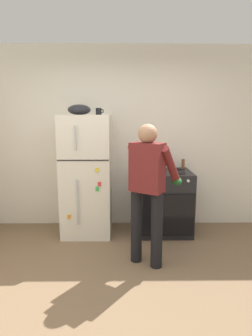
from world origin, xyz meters
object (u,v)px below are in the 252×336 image
object	(u,v)px
refrigerator	(87,175)
pepper_mill	(183,164)
person_cook	(148,183)
red_pot	(154,168)
coffee_mug	(99,111)
stove_range	(164,202)
mixing_bowl	(79,110)

from	to	relation	value
refrigerator	pepper_mill	distance (m)	1.43
person_cook	refrigerator	bearing A→B (deg)	131.67
red_pot	coffee_mug	bearing A→B (deg)	172.62
stove_range	mixing_bowl	distance (m)	1.78
refrigerator	stove_range	bearing A→B (deg)	-0.52
red_pot	pepper_mill	size ratio (longest dim) A/B	2.52
red_pot	pepper_mill	xyz separation A→B (m)	(0.46, 0.25, 0.01)
refrigerator	mixing_bowl	distance (m)	0.92
stove_range	red_pot	world-z (taller)	red_pot
refrigerator	person_cook	bearing A→B (deg)	-48.33
person_cook	mixing_bowl	bearing A→B (deg)	134.39
stove_range	refrigerator	bearing A→B (deg)	179.48
refrigerator	person_cook	distance (m)	1.21
person_cook	coffee_mug	world-z (taller)	coffee_mug
refrigerator	red_pot	bearing A→B (deg)	-2.98
refrigerator	stove_range	xyz separation A→B (m)	(1.11, -0.01, -0.40)
refrigerator	pepper_mill	size ratio (longest dim) A/B	12.03
person_cook	red_pot	size ratio (longest dim) A/B	4.50
stove_range	red_pot	xyz separation A→B (m)	(-0.16, -0.04, 0.52)
refrigerator	coffee_mug	bearing A→B (deg)	15.40
refrigerator	red_pot	distance (m)	0.96
coffee_mug	mixing_bowl	xyz separation A→B (m)	(-0.26, -0.05, 0.02)
pepper_mill	mixing_bowl	world-z (taller)	mixing_bowl
refrigerator	mixing_bowl	world-z (taller)	mixing_bowl
person_cook	mixing_bowl	xyz separation A→B (m)	(-0.88, 0.90, 0.81)
stove_range	person_cook	world-z (taller)	person_cook
person_cook	pepper_mill	xyz separation A→B (m)	(0.62, 1.10, 0.03)
person_cook	coffee_mug	size ratio (longest dim) A/B	14.28
coffee_mug	mixing_bowl	distance (m)	0.27
coffee_mug	pepper_mill	distance (m)	1.46
stove_range	coffee_mug	size ratio (longest dim) A/B	8.11
pepper_mill	red_pot	bearing A→B (deg)	-151.48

